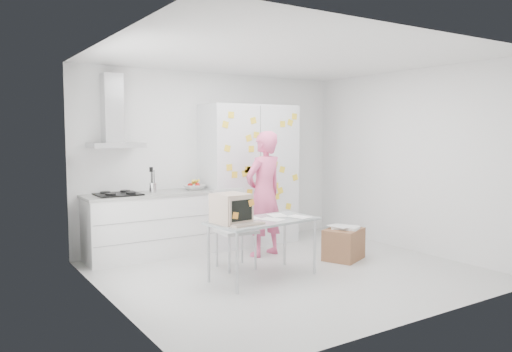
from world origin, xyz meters
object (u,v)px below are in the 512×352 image
desk (244,215)px  chair (233,223)px  person (264,194)px  cardboard_box (344,244)px

desk → chair: desk is taller
person → desk: bearing=34.1°
person → desk: person is taller
desk → chair: (0.23, 0.64, -0.23)m
chair → desk: bearing=-105.8°
desk → cardboard_box: 1.82m
desk → chair: bearing=63.7°
person → cardboard_box: size_ratio=2.68×
person → chair: person is taller
cardboard_box → chair: bearing=161.1°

